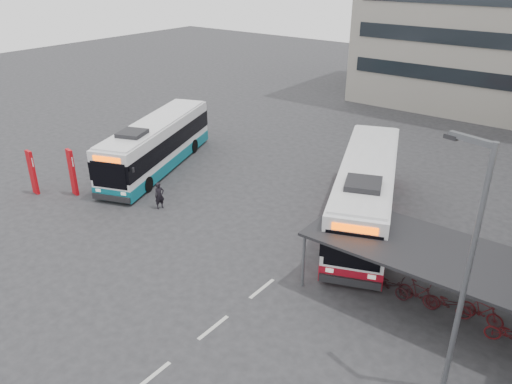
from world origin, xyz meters
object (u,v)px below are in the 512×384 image
Objects in this scene: pedestrian at (159,196)px; bus_main at (366,193)px; bus_teal at (157,145)px; lamp_post at (466,262)px.

bus_main is at bearing -43.22° from pedestrian.
lamp_post is (20.77, -7.14, 3.18)m from bus_teal.
bus_main is 8.16× the size of pedestrian.
bus_main is at bearing 143.08° from lamp_post.
lamp_post is at bearing -72.09° from bus_main.
bus_teal reaches higher than pedestrian.
lamp_post reaches higher than bus_teal.
bus_main reaches higher than bus_teal.
pedestrian is 0.18× the size of lamp_post.
lamp_post is (16.33, -3.20, 3.97)m from pedestrian.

